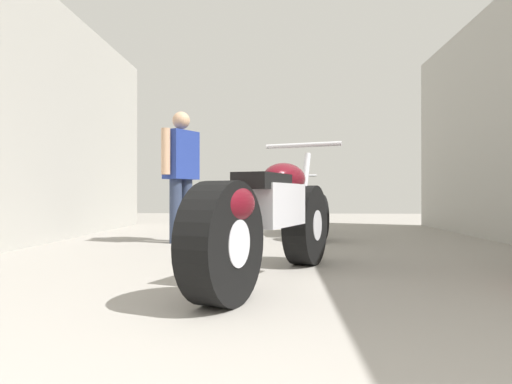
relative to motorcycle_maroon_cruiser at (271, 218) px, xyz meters
name	(u,v)px	position (x,y,z in m)	size (l,w,h in m)	color
ground_plane	(276,255)	(0.03, 1.32, -0.43)	(18.72, 18.72, 0.00)	gray
motorcycle_maroon_cruiser	(271,218)	(0.00, 0.00, 0.00)	(1.02, 2.11, 1.02)	black
motorcycle_black_naked	(306,209)	(0.45, 3.26, -0.05)	(0.60, 1.93, 0.90)	black
mechanic_in_blue	(181,168)	(-1.14, 2.40, 0.48)	(0.41, 0.61, 1.61)	#2D3851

